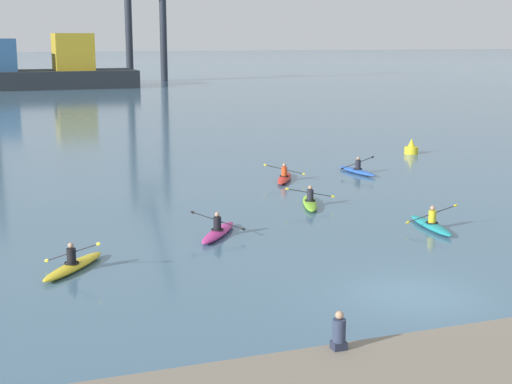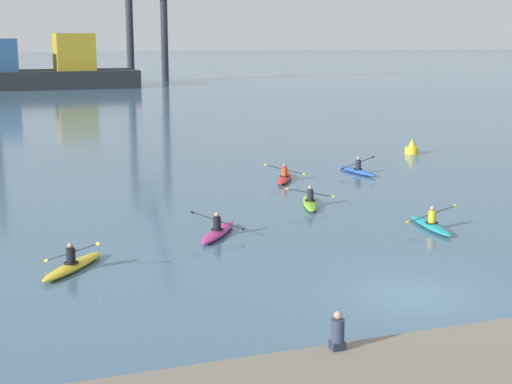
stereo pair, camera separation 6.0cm
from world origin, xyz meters
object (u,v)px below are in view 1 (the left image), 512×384
object	(u,v)px
kayak_lime	(310,202)
seated_onlooker	(339,332)
kayak_red	(284,177)
kayak_blue	(357,170)
channel_buoy	(411,148)
kayak_magenta	(218,231)
kayak_teal	(431,224)
kayak_yellow	(73,265)
container_barge	(1,72)

from	to	relation	value
kayak_lime	seated_onlooker	world-z (taller)	seated_onlooker
kayak_red	kayak_blue	size ratio (longest dim) A/B	0.95
kayak_lime	channel_buoy	bearing A→B (deg)	43.71
kayak_lime	kayak_magenta	distance (m)	6.54
kayak_teal	kayak_lime	bearing A→B (deg)	117.69
kayak_red	kayak_teal	world-z (taller)	kayak_teal
kayak_yellow	container_barge	bearing A→B (deg)	89.74
channel_buoy	kayak_red	world-z (taller)	channel_buoy
kayak_red	kayak_blue	distance (m)	4.68
kayak_red	kayak_magenta	bearing A→B (deg)	-124.53
channel_buoy	seated_onlooker	bearing A→B (deg)	-124.02
container_barge	kayak_teal	bearing A→B (deg)	-81.69
kayak_blue	seated_onlooker	world-z (taller)	seated_onlooker
channel_buoy	seated_onlooker	xyz separation A→B (m)	(-19.04, -28.20, 0.66)
kayak_blue	kayak_lime	world-z (taller)	same
kayak_blue	kayak_lime	size ratio (longest dim) A/B	1.02
kayak_yellow	kayak_teal	bearing A→B (deg)	3.02
channel_buoy	kayak_red	xyz separation A→B (m)	(-11.36, -5.96, -0.19)
kayak_teal	kayak_blue	bearing A→B (deg)	76.15
kayak_red	kayak_lime	world-z (taller)	same
container_barge	kayak_teal	world-z (taller)	container_barge
container_barge	kayak_magenta	bearing A→B (deg)	-86.67
container_barge	seated_onlooker	size ratio (longest dim) A/B	45.01
kayak_teal	seated_onlooker	bearing A→B (deg)	-130.92
kayak_magenta	kayak_teal	xyz separation A→B (m)	(8.30, -1.82, -0.00)
kayak_magenta	seated_onlooker	size ratio (longest dim) A/B	3.49
kayak_blue	seated_onlooker	distance (m)	26.00
kayak_yellow	seated_onlooker	xyz separation A→B (m)	(4.71, -10.02, 0.85)
container_barge	channel_buoy	xyz separation A→B (m)	(23.32, -75.73, -2.15)
kayak_red	kayak_teal	size ratio (longest dim) A/B	0.95
seated_onlooker	channel_buoy	bearing A→B (deg)	55.98
kayak_red	kayak_teal	bearing A→B (deg)	-81.83
kayak_lime	kayak_teal	world-z (taller)	kayak_teal
kayak_magenta	seated_onlooker	bearing A→B (deg)	-94.68
channel_buoy	kayak_magenta	size ratio (longest dim) A/B	0.32
kayak_blue	kayak_yellow	world-z (taller)	kayak_yellow
kayak_yellow	seated_onlooker	distance (m)	11.10
kayak_lime	kayak_magenta	xyz separation A→B (m)	(-5.45, -3.61, 0.00)
channel_buoy	kayak_teal	xyz separation A→B (m)	(-9.71, -17.45, -0.19)
kayak_lime	kayak_magenta	size ratio (longest dim) A/B	1.09
container_barge	kayak_red	size ratio (longest dim) A/B	12.33
channel_buoy	kayak_lime	size ratio (longest dim) A/B	0.29
kayak_teal	kayak_yellow	xyz separation A→B (m)	(-14.03, -0.74, 0.00)
container_barge	channel_buoy	world-z (taller)	container_barge
kayak_blue	kayak_magenta	distance (m)	15.29
kayak_blue	kayak_yellow	distance (m)	21.34
kayak_red	kayak_magenta	size ratio (longest dim) A/B	1.05
channel_buoy	kayak_yellow	world-z (taller)	kayak_yellow
container_barge	kayak_yellow	xyz separation A→B (m)	(-0.42, -93.92, -2.34)
kayak_lime	kayak_yellow	world-z (taller)	kayak_yellow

